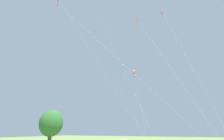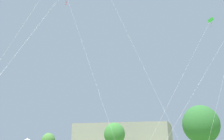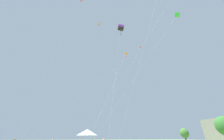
{
  "view_description": "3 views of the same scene",
  "coord_description": "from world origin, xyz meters",
  "px_view_note": "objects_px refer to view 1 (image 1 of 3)",
  "views": [
    {
      "loc": [
        -22.4,
        -0.1,
        3.9
      ],
      "look_at": [
        1.41,
        11.44,
        13.12
      ],
      "focal_mm": 28.0,
      "sensor_mm": 36.0,
      "label": 1
    },
    {
      "loc": [
        7.64,
        -11.01,
        2.82
      ],
      "look_at": [
        0.53,
        11.85,
        9.8
      ],
      "focal_mm": 40.0,
      "sensor_mm": 36.0,
      "label": 2
    },
    {
      "loc": [
        18.79,
        4.93,
        1.96
      ],
      "look_at": [
        2.77,
        9.18,
        10.91
      ],
      "focal_mm": 20.0,
      "sensor_mm": 36.0,
      "label": 3
    }
  ],
  "objects_px": {
    "kite_pink_diamond_4": "(162,12)",
    "kite_pink_diamond_5": "(134,71)",
    "kite_cyan_delta_2": "(122,66)",
    "kite_green_delta_1": "(113,75)",
    "kite_orange_delta_0": "(140,23)"
  },
  "relations": [
    {
      "from": "kite_cyan_delta_2",
      "to": "kite_pink_diamond_4",
      "type": "xyz_separation_m",
      "value": [
        -11.46,
        -12.5,
        4.01
      ]
    },
    {
      "from": "kite_cyan_delta_2",
      "to": "kite_pink_diamond_5",
      "type": "distance_m",
      "value": 5.15
    },
    {
      "from": "kite_pink_diamond_4",
      "to": "kite_pink_diamond_5",
      "type": "distance_m",
      "value": 14.37
    },
    {
      "from": "kite_green_delta_1",
      "to": "kite_pink_diamond_4",
      "type": "height_order",
      "value": "kite_pink_diamond_4"
    },
    {
      "from": "kite_orange_delta_0",
      "to": "kite_cyan_delta_2",
      "type": "bearing_deg",
      "value": 32.35
    },
    {
      "from": "kite_cyan_delta_2",
      "to": "kite_green_delta_1",
      "type": "bearing_deg",
      "value": -179.79
    },
    {
      "from": "kite_green_delta_1",
      "to": "kite_pink_diamond_5",
      "type": "distance_m",
      "value": 5.03
    },
    {
      "from": "kite_orange_delta_0",
      "to": "kite_cyan_delta_2",
      "type": "distance_m",
      "value": 17.32
    },
    {
      "from": "kite_green_delta_1",
      "to": "kite_cyan_delta_2",
      "type": "distance_m",
      "value": 6.69
    },
    {
      "from": "kite_pink_diamond_4",
      "to": "kite_pink_diamond_5",
      "type": "xyz_separation_m",
      "value": [
        9.22,
        8.75,
        -6.72
      ]
    },
    {
      "from": "kite_cyan_delta_2",
      "to": "kite_orange_delta_0",
      "type": "bearing_deg",
      "value": -147.65
    },
    {
      "from": "kite_green_delta_1",
      "to": "kite_pink_diamond_4",
      "type": "bearing_deg",
      "value": -116.13
    },
    {
      "from": "kite_orange_delta_0",
      "to": "kite_green_delta_1",
      "type": "bearing_deg",
      "value": 44.86
    },
    {
      "from": "kite_green_delta_1",
      "to": "kite_pink_diamond_4",
      "type": "xyz_separation_m",
      "value": [
        -6.13,
        -12.48,
        8.05
      ]
    },
    {
      "from": "kite_cyan_delta_2",
      "to": "kite_pink_diamond_4",
      "type": "height_order",
      "value": "kite_pink_diamond_4"
    }
  ]
}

